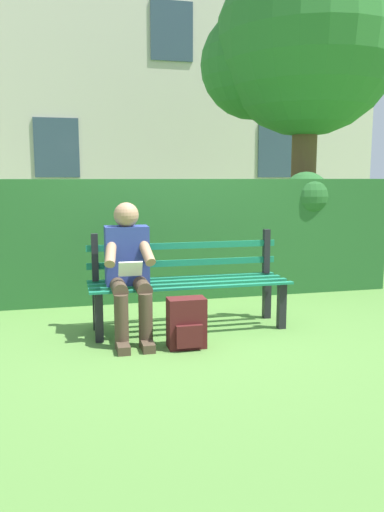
# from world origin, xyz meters

# --- Properties ---
(ground) EXTENTS (60.00, 60.00, 0.00)m
(ground) POSITION_xyz_m (0.00, 0.00, 0.00)
(ground) COLOR #517F38
(park_bench) EXTENTS (1.84, 0.53, 0.89)m
(park_bench) POSITION_xyz_m (0.00, -0.07, 0.43)
(park_bench) COLOR black
(park_bench) RESTS_ON ground
(person_seated) EXTENTS (0.44, 0.73, 1.18)m
(person_seated) POSITION_xyz_m (0.57, 0.10, 0.63)
(person_seated) COLOR navy
(person_seated) RESTS_ON ground
(hedge_backdrop) EXTENTS (4.96, 0.72, 1.47)m
(hedge_backdrop) POSITION_xyz_m (-0.32, -1.42, 0.72)
(hedge_backdrop) COLOR #265B28
(hedge_backdrop) RESTS_ON ground
(tree) EXTENTS (2.75, 2.62, 4.60)m
(tree) POSITION_xyz_m (-2.20, -2.57, 3.21)
(tree) COLOR brown
(tree) RESTS_ON ground
(building_facade) EXTENTS (9.68, 2.92, 7.12)m
(building_facade) POSITION_xyz_m (-1.17, -7.98, 3.56)
(building_facade) COLOR beige
(building_facade) RESTS_ON ground
(backpack) EXTENTS (0.31, 0.25, 0.42)m
(backpack) POSITION_xyz_m (0.14, 0.50, 0.20)
(backpack) COLOR #4C1919
(backpack) RESTS_ON ground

